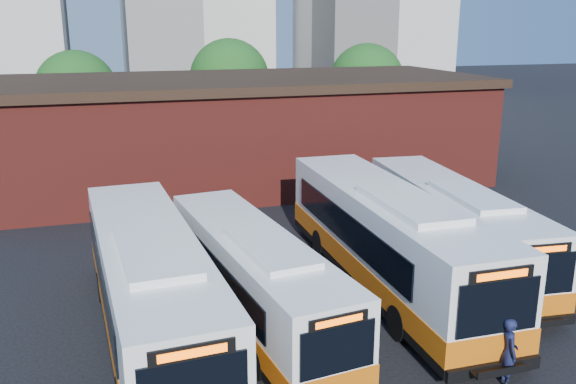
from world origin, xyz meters
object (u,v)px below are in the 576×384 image
object	(u,v)px
bus_west	(151,291)
transit_worker	(509,352)
bus_midwest	(254,281)
bus_east	(452,228)
bus_mideast	(387,242)

from	to	relation	value
bus_west	transit_worker	bearing A→B (deg)	-33.64
bus_midwest	bus_east	bearing A→B (deg)	8.95
bus_east	transit_worker	world-z (taller)	bus_east
bus_midwest	transit_worker	bearing A→B (deg)	-51.15
bus_west	transit_worker	size ratio (longest dim) A/B	6.93
bus_east	bus_midwest	bearing A→B (deg)	-158.83
bus_midwest	transit_worker	distance (m)	7.90
bus_midwest	bus_east	world-z (taller)	bus_east
bus_west	transit_worker	world-z (taller)	bus_west
bus_west	bus_midwest	xyz separation A→B (m)	(3.30, 0.26, -0.20)
bus_mideast	bus_midwest	bearing A→B (deg)	-165.38
bus_west	bus_east	xyz separation A→B (m)	(12.11, 2.80, -0.10)
bus_mideast	bus_west	bearing A→B (deg)	-168.92
bus_west	bus_east	world-z (taller)	bus_west
bus_west	bus_mideast	distance (m)	8.78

